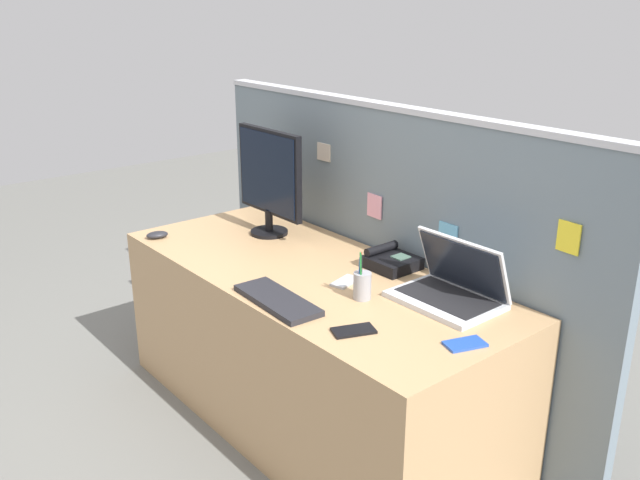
{
  "coord_description": "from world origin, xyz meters",
  "views": [
    {
      "loc": [
        2.02,
        -1.61,
        1.75
      ],
      "look_at": [
        0.0,
        0.05,
        0.82
      ],
      "focal_mm": 38.4,
      "sensor_mm": 36.0,
      "label": 1
    }
  ],
  "objects_px": {
    "computer_mouse_right_hand": "(157,235)",
    "cell_phone_black_slab": "(354,331)",
    "laptop": "(452,286)",
    "desk_phone": "(391,261)",
    "desktop_monitor": "(269,177)",
    "cell_phone_silver_slab": "(345,282)",
    "cell_phone_blue_case": "(465,344)",
    "pen_cup": "(362,285)",
    "keyboard_main": "(277,300)"
  },
  "relations": [
    {
      "from": "cell_phone_black_slab",
      "to": "cell_phone_blue_case",
      "type": "bearing_deg",
      "value": 57.78
    },
    {
      "from": "laptop",
      "to": "cell_phone_blue_case",
      "type": "relative_size",
      "value": 2.9
    },
    {
      "from": "laptop",
      "to": "cell_phone_black_slab",
      "type": "bearing_deg",
      "value": -95.29
    },
    {
      "from": "keyboard_main",
      "to": "laptop",
      "type": "bearing_deg",
      "value": 55.57
    },
    {
      "from": "cell_phone_silver_slab",
      "to": "desktop_monitor",
      "type": "bearing_deg",
      "value": 154.52
    },
    {
      "from": "computer_mouse_right_hand",
      "to": "cell_phone_black_slab",
      "type": "relative_size",
      "value": 0.7
    },
    {
      "from": "cell_phone_black_slab",
      "to": "pen_cup",
      "type": "bearing_deg",
      "value": 153.32
    },
    {
      "from": "laptop",
      "to": "pen_cup",
      "type": "relative_size",
      "value": 2.0
    },
    {
      "from": "laptop",
      "to": "computer_mouse_right_hand",
      "type": "distance_m",
      "value": 1.41
    },
    {
      "from": "laptop",
      "to": "desk_phone",
      "type": "relative_size",
      "value": 2.02
    },
    {
      "from": "desk_phone",
      "to": "cell_phone_black_slab",
      "type": "height_order",
      "value": "desk_phone"
    },
    {
      "from": "desk_phone",
      "to": "cell_phone_blue_case",
      "type": "distance_m",
      "value": 0.69
    },
    {
      "from": "keyboard_main",
      "to": "pen_cup",
      "type": "distance_m",
      "value": 0.32
    },
    {
      "from": "desktop_monitor",
      "to": "cell_phone_black_slab",
      "type": "bearing_deg",
      "value": -20.52
    },
    {
      "from": "desk_phone",
      "to": "cell_phone_black_slab",
      "type": "bearing_deg",
      "value": -56.88
    },
    {
      "from": "keyboard_main",
      "to": "cell_phone_blue_case",
      "type": "relative_size",
      "value": 2.95
    },
    {
      "from": "cell_phone_silver_slab",
      "to": "keyboard_main",
      "type": "bearing_deg",
      "value": -108.52
    },
    {
      "from": "desk_phone",
      "to": "computer_mouse_right_hand",
      "type": "bearing_deg",
      "value": -148.6
    },
    {
      "from": "computer_mouse_right_hand",
      "to": "pen_cup",
      "type": "height_order",
      "value": "pen_cup"
    },
    {
      "from": "computer_mouse_right_hand",
      "to": "cell_phone_blue_case",
      "type": "bearing_deg",
      "value": 26.28
    },
    {
      "from": "desktop_monitor",
      "to": "cell_phone_silver_slab",
      "type": "xyz_separation_m",
      "value": [
        0.67,
        -0.12,
        -0.27
      ]
    },
    {
      "from": "keyboard_main",
      "to": "cell_phone_blue_case",
      "type": "bearing_deg",
      "value": 26.12
    },
    {
      "from": "desk_phone",
      "to": "cell_phone_blue_case",
      "type": "xyz_separation_m",
      "value": [
        0.62,
        -0.29,
        -0.02
      ]
    },
    {
      "from": "keyboard_main",
      "to": "cell_phone_black_slab",
      "type": "relative_size",
      "value": 2.71
    },
    {
      "from": "cell_phone_black_slab",
      "to": "cell_phone_silver_slab",
      "type": "xyz_separation_m",
      "value": [
        -0.33,
        0.25,
        0.0
      ]
    },
    {
      "from": "desktop_monitor",
      "to": "cell_phone_silver_slab",
      "type": "bearing_deg",
      "value": -10.11
    },
    {
      "from": "computer_mouse_right_hand",
      "to": "cell_phone_blue_case",
      "type": "relative_size",
      "value": 0.76
    },
    {
      "from": "laptop",
      "to": "desk_phone",
      "type": "distance_m",
      "value": 0.38
    },
    {
      "from": "cell_phone_blue_case",
      "to": "desk_phone",
      "type": "bearing_deg",
      "value": 174.15
    },
    {
      "from": "pen_cup",
      "to": "computer_mouse_right_hand",
      "type": "bearing_deg",
      "value": -165.95
    },
    {
      "from": "cell_phone_black_slab",
      "to": "laptop",
      "type": "bearing_deg",
      "value": 106.64
    },
    {
      "from": "desktop_monitor",
      "to": "keyboard_main",
      "type": "distance_m",
      "value": 0.82
    },
    {
      "from": "desk_phone",
      "to": "cell_phone_blue_case",
      "type": "height_order",
      "value": "desk_phone"
    },
    {
      "from": "laptop",
      "to": "desk_phone",
      "type": "height_order",
      "value": "laptop"
    },
    {
      "from": "keyboard_main",
      "to": "desktop_monitor",
      "type": "bearing_deg",
      "value": 149.25
    },
    {
      "from": "cell_phone_black_slab",
      "to": "cell_phone_silver_slab",
      "type": "distance_m",
      "value": 0.42
    },
    {
      "from": "keyboard_main",
      "to": "pen_cup",
      "type": "relative_size",
      "value": 2.04
    },
    {
      "from": "desktop_monitor",
      "to": "cell_phone_blue_case",
      "type": "xyz_separation_m",
      "value": [
        1.29,
        -0.16,
        -0.27
      ]
    },
    {
      "from": "cell_phone_blue_case",
      "to": "cell_phone_silver_slab",
      "type": "relative_size",
      "value": 1.02
    },
    {
      "from": "desktop_monitor",
      "to": "laptop",
      "type": "bearing_deg",
      "value": 4.03
    },
    {
      "from": "pen_cup",
      "to": "desktop_monitor",
      "type": "bearing_deg",
      "value": 168.2
    },
    {
      "from": "pen_cup",
      "to": "cell_phone_black_slab",
      "type": "distance_m",
      "value": 0.27
    },
    {
      "from": "pen_cup",
      "to": "cell_phone_blue_case",
      "type": "distance_m",
      "value": 0.48
    },
    {
      "from": "desktop_monitor",
      "to": "cell_phone_black_slab",
      "type": "xyz_separation_m",
      "value": [
        1.0,
        -0.37,
        -0.27
      ]
    },
    {
      "from": "desk_phone",
      "to": "cell_phone_silver_slab",
      "type": "height_order",
      "value": "desk_phone"
    },
    {
      "from": "cell_phone_silver_slab",
      "to": "computer_mouse_right_hand",
      "type": "bearing_deg",
      "value": -176.33
    },
    {
      "from": "desktop_monitor",
      "to": "keyboard_main",
      "type": "relative_size",
      "value": 1.27
    },
    {
      "from": "desk_phone",
      "to": "computer_mouse_right_hand",
      "type": "xyz_separation_m",
      "value": [
        -0.94,
        -0.58,
        -0.01
      ]
    },
    {
      "from": "desktop_monitor",
      "to": "desk_phone",
      "type": "xyz_separation_m",
      "value": [
        0.67,
        0.13,
        -0.24
      ]
    },
    {
      "from": "computer_mouse_right_hand",
      "to": "cell_phone_black_slab",
      "type": "height_order",
      "value": "computer_mouse_right_hand"
    }
  ]
}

